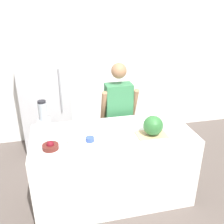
# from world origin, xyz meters

# --- Properties ---
(ground_plane) EXTENTS (14.00, 14.00, 0.00)m
(ground_plane) POSITION_xyz_m (0.00, 0.00, 0.00)
(ground_plane) COLOR #564C47
(wall_back) EXTENTS (8.00, 0.06, 2.60)m
(wall_back) POSITION_xyz_m (0.00, 2.18, 1.30)
(wall_back) COLOR white
(wall_back) RESTS_ON ground_plane
(counter_island) EXTENTS (1.89, 0.85, 0.93)m
(counter_island) POSITION_xyz_m (0.00, 0.42, 0.46)
(counter_island) COLOR white
(counter_island) RESTS_ON ground_plane
(refrigerator) EXTENTS (0.76, 0.66, 1.89)m
(refrigerator) POSITION_xyz_m (-0.78, 1.81, 0.95)
(refrigerator) COLOR #B7B7BC
(refrigerator) RESTS_ON ground_plane
(person) EXTENTS (0.51, 0.26, 1.60)m
(person) POSITION_xyz_m (0.23, 1.05, 0.83)
(person) COLOR gray
(person) RESTS_ON ground_plane
(cutting_board) EXTENTS (0.35, 0.22, 0.01)m
(cutting_board) POSITION_xyz_m (0.42, 0.28, 0.93)
(cutting_board) COLOR tan
(cutting_board) RESTS_ON counter_island
(watermelon) EXTENTS (0.23, 0.23, 0.23)m
(watermelon) POSITION_xyz_m (0.43, 0.26, 1.06)
(watermelon) COLOR #2D6B33
(watermelon) RESTS_ON cutting_board
(bowl_cherries) EXTENTS (0.17, 0.17, 0.09)m
(bowl_cherries) POSITION_xyz_m (-0.71, 0.23, 0.96)
(bowl_cherries) COLOR #511E19
(bowl_cherries) RESTS_ON counter_island
(bowl_cream) EXTENTS (0.15, 0.15, 0.11)m
(bowl_cream) POSITION_xyz_m (-0.47, 0.29, 0.97)
(bowl_cream) COLOR white
(bowl_cream) RESTS_ON counter_island
(bowl_small_blue) EXTENTS (0.09, 0.09, 0.05)m
(bowl_small_blue) POSITION_xyz_m (-0.29, 0.29, 0.95)
(bowl_small_blue) COLOR #334C9E
(bowl_small_blue) RESTS_ON counter_island
(blender) EXTENTS (0.15, 0.15, 0.36)m
(blender) POSITION_xyz_m (-0.78, 0.71, 1.07)
(blender) COLOR #B7B7BC
(blender) RESTS_ON counter_island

